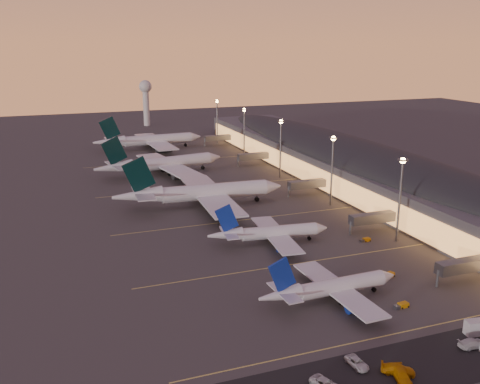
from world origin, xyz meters
The scene contains 20 objects.
ground centered at (0.00, 0.00, 0.00)m, with size 700.00×700.00×0.00m, color #3C3A37.
airliner_narrow_south centered at (-2.61, -27.27, 3.33)m, with size 36.05×32.15×12.90m.
airliner_narrow_north centered at (-1.22, 11.50, 3.43)m, with size 37.21×33.44×13.28m.
airliner_wide_near centered at (-9.69, 55.01, 5.21)m, with size 63.24×57.62×20.24m.
airliner_wide_mid centered at (-12.68, 108.65, 5.03)m, with size 60.88×56.15×19.53m.
airliner_wide_far centered at (-5.96, 170.43, 5.08)m, with size 61.69×56.23×19.74m.
terminal_building centered at (61.84, 72.47, 8.78)m, with size 56.35×255.00×17.46m.
light_masts centered at (36.00, 65.00, 17.55)m, with size 2.20×217.20×25.90m.
radar_tower centered at (10.00, 260.00, 21.87)m, with size 9.00×9.00×32.50m.
service_lane centered at (0.00, -56.00, 0.01)m, with size 260.00×16.00×0.01m.
lane_markings centered at (0.00, 40.00, 0.01)m, with size 90.00×180.36×0.00m.
baggage_tug_a centered at (11.16, -35.92, 0.49)m, with size 3.71×1.81×1.07m.
baggage_tug_b centered at (18.07, -21.20, 0.52)m, with size 4.07×2.69×1.13m.
baggage_tug_c centered at (26.98, 2.98, 0.47)m, with size 3.52×1.72×1.02m.
catering_truck_b centered at (18.83, -51.05, 1.48)m, with size 5.91×3.07×3.16m.
service_van_a centered at (-19.68, -55.95, 0.82)m, with size 2.73×5.92×1.64m, color silver.
service_van_b centered at (-5.20, -56.76, 0.89)m, with size 2.48×6.11×1.77m, color orange.
service_van_c centered at (-10.94, -52.19, 0.75)m, with size 2.49×5.41×1.50m, color silver.
service_van_d centered at (-5.82, -58.58, 0.87)m, with size 2.45×6.02×1.75m, color orange.
service_van_e centered at (14.10, -54.59, 0.89)m, with size 2.48×6.11×1.77m, color silver.
Camera 1 is at (-61.79, -126.18, 58.18)m, focal length 40.00 mm.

